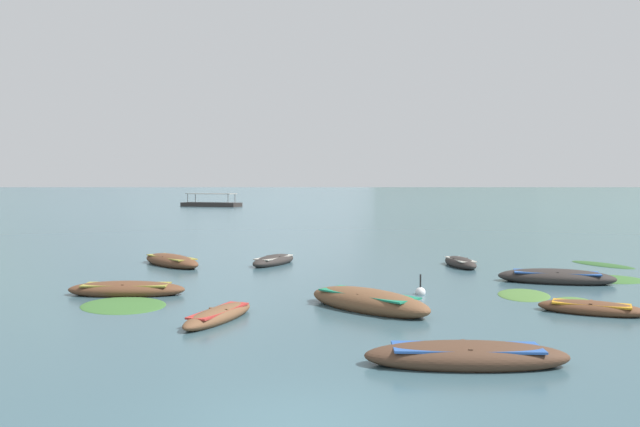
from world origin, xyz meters
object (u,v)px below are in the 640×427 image
(rowboat_2, at_px, (591,308))
(rowboat_6, at_px, (368,301))
(rowboat_5, at_px, (219,315))
(rowboat_8, at_px, (127,289))
(ferry_0, at_px, (211,204))
(rowboat_0, at_px, (274,261))
(rowboat_3, at_px, (467,356))
(mooring_buoy, at_px, (420,292))
(rowboat_7, at_px, (171,261))
(rowboat_1, at_px, (460,263))
(rowboat_4, at_px, (556,277))

(rowboat_2, bearing_deg, rowboat_6, 172.70)
(rowboat_5, height_order, rowboat_6, rowboat_6)
(rowboat_2, height_order, rowboat_8, rowboat_8)
(rowboat_8, relative_size, ferry_0, 0.38)
(rowboat_0, bearing_deg, rowboat_8, -121.46)
(rowboat_3, relative_size, mooring_buoy, 5.41)
(rowboat_3, relative_size, rowboat_7, 1.01)
(rowboat_7, distance_m, ferry_0, 80.42)
(rowboat_7, distance_m, mooring_buoy, 13.27)
(rowboat_0, xyz_separation_m, rowboat_8, (-4.91, -8.03, 0.01))
(mooring_buoy, bearing_deg, rowboat_6, -130.51)
(rowboat_2, bearing_deg, rowboat_1, 95.76)
(rowboat_1, relative_size, mooring_buoy, 3.80)
(rowboat_2, xyz_separation_m, ferry_0, (-23.76, 91.57, 0.29))
(rowboat_2, relative_size, ferry_0, 0.29)
(rowboat_0, relative_size, rowboat_1, 1.12)
(rowboat_8, distance_m, ferry_0, 88.28)
(rowboat_2, xyz_separation_m, rowboat_5, (-11.12, -0.52, -0.00))
(rowboat_5, xyz_separation_m, rowboat_6, (4.46, 1.37, 0.10))
(rowboat_8, relative_size, mooring_buoy, 5.06)
(rowboat_0, relative_size, rowboat_8, 0.84)
(rowboat_0, height_order, rowboat_2, rowboat_0)
(rowboat_3, xyz_separation_m, rowboat_6, (-1.40, 5.98, 0.05))
(rowboat_6, bearing_deg, mooring_buoy, 49.49)
(rowboat_0, xyz_separation_m, rowboat_5, (-1.16, -12.29, -0.03))
(rowboat_1, distance_m, rowboat_8, 15.43)
(rowboat_7, xyz_separation_m, mooring_buoy, (10.39, -8.25, -0.12))
(rowboat_0, relative_size, rowboat_5, 1.01)
(rowboat_1, height_order, rowboat_8, rowboat_8)
(rowboat_4, bearing_deg, rowboat_0, 152.08)
(rowboat_6, distance_m, rowboat_8, 8.71)
(ferry_0, distance_m, mooring_buoy, 90.26)
(rowboat_5, relative_size, ferry_0, 0.31)
(ferry_0, bearing_deg, rowboat_2, -75.45)
(rowboat_3, bearing_deg, rowboat_1, 75.12)
(rowboat_3, relative_size, rowboat_8, 1.07)
(rowboat_5, xyz_separation_m, rowboat_8, (-3.75, 4.26, 0.04))
(rowboat_2, bearing_deg, rowboat_4, 76.03)
(rowboat_4, xyz_separation_m, mooring_buoy, (-5.92, -2.34, -0.13))
(rowboat_7, bearing_deg, rowboat_5, -72.81)
(ferry_0, bearing_deg, rowboat_6, -79.32)
(rowboat_4, relative_size, rowboat_5, 1.34)
(rowboat_3, distance_m, rowboat_7, 19.33)
(rowboat_5, distance_m, rowboat_7, 12.73)
(mooring_buoy, bearing_deg, rowboat_4, 21.60)
(rowboat_1, distance_m, rowboat_7, 13.85)
(rowboat_0, height_order, rowboat_6, rowboat_6)
(rowboat_2, distance_m, rowboat_7, 18.90)
(rowboat_5, distance_m, rowboat_6, 4.67)
(rowboat_4, height_order, rowboat_6, rowboat_6)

